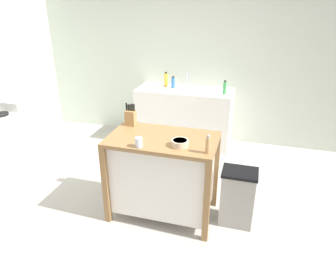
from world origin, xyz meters
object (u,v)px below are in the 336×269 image
object	(u,v)px
trash_bin	(237,197)
bottle_spray_cleaner	(173,82)
sink_faucet	(187,81)
bowl_ceramic_wide	(180,143)
knife_block	(131,117)
bottle_dish_soap	(166,80)
drinking_cup	(139,142)
bottle_hand_soap	(225,88)
pepper_grinder	(208,145)
kitchen_island	(163,173)

from	to	relation	value
trash_bin	bottle_spray_cleaner	xyz separation A→B (m)	(-1.22, 1.88, 0.68)
sink_faucet	bowl_ceramic_wide	bearing A→B (deg)	-78.65
knife_block	bottle_dish_soap	world-z (taller)	knife_block
knife_block	drinking_cup	distance (m)	0.58
bottle_hand_soap	bottle_dish_soap	bearing A→B (deg)	168.36
knife_block	pepper_grinder	distance (m)	1.04
knife_block	drinking_cup	xyz separation A→B (m)	(0.29, -0.50, -0.05)
bowl_ceramic_wide	trash_bin	bearing A→B (deg)	19.33
bottle_hand_soap	knife_block	bearing A→B (deg)	-118.40
kitchen_island	bottle_dish_soap	distance (m)	2.14
bottle_dish_soap	drinking_cup	bearing A→B (deg)	-79.96
sink_faucet	bottle_hand_soap	xyz separation A→B (m)	(0.63, -0.22, -0.01)
knife_block	pepper_grinder	world-z (taller)	knife_block
pepper_grinder	trash_bin	distance (m)	0.81
bowl_ceramic_wide	bottle_hand_soap	xyz separation A→B (m)	(0.20, 1.94, 0.05)
sink_faucet	bottle_dish_soap	bearing A→B (deg)	-176.03
kitchen_island	knife_block	distance (m)	0.71
pepper_grinder	bottle_spray_cleaner	bearing A→B (deg)	112.97
pepper_grinder	trash_bin	bearing A→B (deg)	42.86
kitchen_island	trash_bin	distance (m)	0.83
kitchen_island	bottle_dish_soap	size ratio (longest dim) A/B	4.84
bottle_dish_soap	trash_bin	bearing A→B (deg)	-55.07
sink_faucet	bottle_hand_soap	bearing A→B (deg)	-19.45
bowl_ceramic_wide	knife_block	bearing A→B (deg)	150.63
drinking_cup	knife_block	bearing A→B (deg)	119.86
knife_block	bottle_dish_soap	bearing A→B (deg)	93.74
kitchen_island	trash_bin	world-z (taller)	kitchen_island
bowl_ceramic_wide	trash_bin	size ratio (longest dim) A/B	0.26
pepper_grinder	bottle_dish_soap	size ratio (longest dim) A/B	0.80
pepper_grinder	bottle_spray_cleaner	distance (m)	2.35
bowl_ceramic_wide	bottle_spray_cleaner	world-z (taller)	bottle_spray_cleaner
trash_bin	bottle_hand_soap	world-z (taller)	bottle_hand_soap
bottle_dish_soap	bottle_spray_cleaner	bearing A→B (deg)	-22.93
knife_block	bowl_ceramic_wide	bearing A→B (deg)	-29.37
trash_bin	sink_faucet	xyz separation A→B (m)	(-1.02, 1.96, 0.70)
trash_bin	sink_faucet	bearing A→B (deg)	117.40
pepper_grinder	kitchen_island	bearing A→B (deg)	156.48
bowl_ceramic_wide	bottle_hand_soap	world-z (taller)	bottle_hand_soap
kitchen_island	bottle_spray_cleaner	distance (m)	2.05
pepper_grinder	bottle_spray_cleaner	size ratio (longest dim) A/B	1.00
knife_block	trash_bin	world-z (taller)	knife_block
drinking_cup	bottle_dish_soap	xyz separation A→B (m)	(-0.40, 2.27, 0.04)
knife_block	drinking_cup	bearing A→B (deg)	-60.14
pepper_grinder	trash_bin	size ratio (longest dim) A/B	0.29
knife_block	bottle_spray_cleaner	world-z (taller)	knife_block
bottle_spray_cleaner	kitchen_island	bearing A→B (deg)	-77.81
drinking_cup	bowl_ceramic_wide	bearing A→B (deg)	19.37
drinking_cup	pepper_grinder	distance (m)	0.65
kitchen_island	trash_bin	size ratio (longest dim) A/B	1.77
kitchen_island	pepper_grinder	world-z (taller)	pepper_grinder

